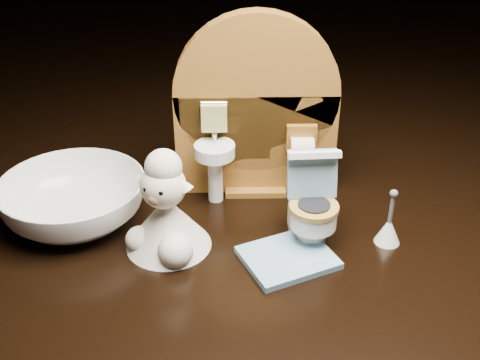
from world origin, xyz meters
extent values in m
cube|color=black|center=(0.00, 0.00, -0.05)|extent=(2.50, 2.50, 0.10)
cube|color=brown|center=(0.00, 0.07, 0.04)|extent=(0.13, 0.02, 0.09)
cylinder|color=brown|center=(0.00, 0.07, 0.09)|extent=(0.13, 0.02, 0.13)
cube|color=brown|center=(0.00, 0.07, 0.00)|extent=(0.05, 0.04, 0.01)
cylinder|color=white|center=(-0.03, 0.05, 0.02)|extent=(0.01, 0.01, 0.04)
cylinder|color=white|center=(-0.03, 0.04, 0.05)|extent=(0.03, 0.03, 0.01)
cylinder|color=silver|center=(-0.03, 0.05, 0.06)|extent=(0.00, 0.00, 0.01)
cube|color=tan|center=(-0.03, 0.05, 0.07)|extent=(0.02, 0.01, 0.02)
cube|color=brown|center=(0.04, 0.06, 0.05)|extent=(0.02, 0.01, 0.02)
cylinder|color=beige|center=(0.04, 0.05, 0.05)|extent=(0.02, 0.02, 0.02)
cylinder|color=white|center=(0.04, -0.01, 0.01)|extent=(0.02, 0.02, 0.02)
cylinder|color=white|center=(0.04, -0.01, 0.02)|extent=(0.03, 0.03, 0.01)
cylinder|color=olive|center=(0.04, -0.01, 0.03)|extent=(0.04, 0.04, 0.00)
cube|color=white|center=(0.04, 0.01, 0.02)|extent=(0.03, 0.01, 0.04)
cube|color=#6C94AB|center=(0.04, 0.00, 0.05)|extent=(0.04, 0.01, 0.04)
cube|color=white|center=(0.04, 0.00, 0.07)|extent=(0.04, 0.01, 0.01)
cylinder|color=#85AF42|center=(0.05, 0.01, 0.05)|extent=(0.01, 0.01, 0.01)
cube|color=#6C94AB|center=(0.02, -0.03, 0.00)|extent=(0.08, 0.07, 0.00)
cone|color=white|center=(0.09, -0.01, 0.01)|extent=(0.02, 0.02, 0.02)
cylinder|color=#59595B|center=(0.09, -0.01, 0.03)|extent=(0.00, 0.00, 0.02)
sphere|color=#59595B|center=(0.09, -0.01, 0.04)|extent=(0.01, 0.01, 0.01)
cone|color=beige|center=(-0.07, -0.01, 0.02)|extent=(0.06, 0.06, 0.04)
sphere|color=beige|center=(-0.06, -0.04, 0.01)|extent=(0.02, 0.02, 0.02)
sphere|color=beige|center=(-0.09, -0.02, 0.01)|extent=(0.02, 0.02, 0.02)
sphere|color=#F4E8C5|center=(-0.07, -0.02, 0.05)|extent=(0.03, 0.03, 0.03)
sphere|color=#A0774F|center=(-0.07, -0.03, 0.05)|extent=(0.01, 0.01, 0.01)
sphere|color=beige|center=(-0.07, -0.01, 0.07)|extent=(0.03, 0.03, 0.03)
cone|color=#F4E8C5|center=(-0.08, -0.01, 0.06)|extent=(0.02, 0.01, 0.01)
cone|color=#F4E8C5|center=(-0.05, -0.02, 0.06)|extent=(0.02, 0.01, 0.01)
sphere|color=black|center=(-0.08, -0.03, 0.06)|extent=(0.00, 0.00, 0.00)
sphere|color=black|center=(-0.07, -0.03, 0.06)|extent=(0.00, 0.00, 0.00)
imported|color=white|center=(-0.14, 0.02, 0.02)|extent=(0.13, 0.13, 0.04)
camera|label=1|loc=(-0.02, -0.37, 0.27)|focal=45.00mm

